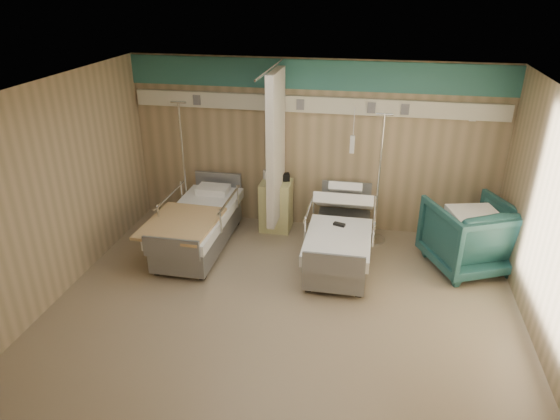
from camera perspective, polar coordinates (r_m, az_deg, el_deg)
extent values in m
cube|color=gray|center=(6.62, 0.45, -11.00)|extent=(6.00, 5.00, 0.00)
cube|color=tan|center=(8.22, 3.74, 7.26)|extent=(6.00, 0.04, 2.80)
cube|color=tan|center=(3.85, -6.66, -15.48)|extent=(6.00, 0.04, 2.80)
cube|color=tan|center=(7.06, -24.20, 2.02)|extent=(0.04, 5.00, 2.80)
cube|color=tan|center=(6.17, 29.06, -2.21)|extent=(0.04, 5.00, 2.80)
cube|color=white|center=(5.47, 0.55, 13.47)|extent=(6.00, 5.00, 0.04)
cube|color=#31726C|center=(7.93, 3.96, 15.16)|extent=(6.00, 0.04, 0.45)
cube|color=silver|center=(7.99, 3.83, 11.95)|extent=(5.88, 0.08, 0.25)
cylinder|color=silver|center=(7.12, -1.10, 15.82)|extent=(0.03, 1.80, 0.03)
cube|color=silver|center=(7.75, -0.48, 7.06)|extent=(0.12, 0.90, 2.35)
cube|color=#D7D386|center=(8.38, -0.45, 0.52)|extent=(0.50, 0.48, 0.85)
imported|color=#205050|center=(7.72, 20.86, -2.75)|extent=(1.46, 1.48, 1.02)
cube|color=white|center=(7.46, 21.57, 0.82)|extent=(0.78, 0.73, 0.07)
cylinder|color=silver|center=(8.31, 10.63, -3.29)|extent=(0.38, 0.38, 0.03)
cylinder|color=silver|center=(7.89, 11.21, 3.30)|extent=(0.03, 0.03, 2.09)
cylinder|color=silver|center=(7.58, 11.87, 10.66)|extent=(0.25, 0.03, 0.03)
cylinder|color=silver|center=(8.84, -10.39, -1.49)|extent=(0.38, 0.38, 0.03)
cylinder|color=silver|center=(8.43, -10.93, 4.91)|extent=(0.03, 0.03, 2.13)
cylinder|color=silver|center=(8.14, -11.55, 11.97)|extent=(0.26, 0.03, 0.03)
cube|color=black|center=(7.29, 6.79, -1.65)|extent=(0.18, 0.12, 0.04)
cube|color=tan|center=(7.41, -11.23, -1.47)|extent=(1.03, 1.27, 0.04)
cube|color=black|center=(8.25, 0.33, 3.77)|extent=(0.25, 0.20, 0.12)
cylinder|color=white|center=(8.33, -1.62, 4.06)|extent=(0.13, 0.13, 0.14)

